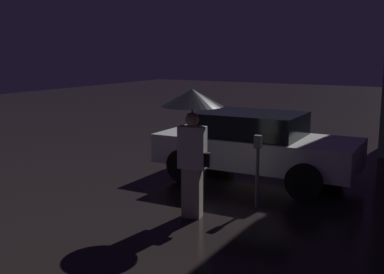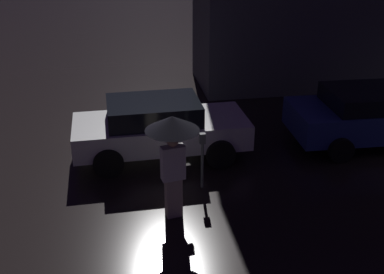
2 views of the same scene
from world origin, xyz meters
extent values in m
cube|color=silver|center=(-8.79, 1.53, 0.64)|extent=(4.11, 1.78, 0.59)
cube|color=black|center=(-8.96, 1.53, 1.17)|extent=(2.15, 1.54, 0.48)
cylinder|color=black|center=(-7.53, 2.38, 0.34)|extent=(0.68, 0.22, 0.68)
cylinder|color=black|center=(-7.53, 0.69, 0.34)|extent=(0.68, 0.22, 0.68)
cylinder|color=black|center=(-10.06, 2.38, 0.34)|extent=(0.68, 0.22, 0.68)
cylinder|color=black|center=(-10.06, 0.69, 0.34)|extent=(0.68, 0.22, 0.68)
cube|color=beige|center=(-8.84, -1.07, 0.40)|extent=(0.34, 0.25, 0.81)
cube|color=white|center=(-8.84, -1.07, 1.15)|extent=(0.47, 0.28, 0.67)
sphere|color=tan|center=(-8.84, -1.07, 1.59)|extent=(0.22, 0.22, 0.22)
cylinder|color=black|center=(-8.84, -1.07, 1.41)|extent=(0.02, 0.02, 0.79)
cone|color=black|center=(-8.84, -1.07, 1.94)|extent=(0.99, 0.99, 0.27)
cube|color=black|center=(-8.60, -1.07, 0.98)|extent=(0.18, 0.13, 0.22)
cylinder|color=#4C5154|center=(-8.11, -0.12, 0.52)|extent=(0.06, 0.06, 1.04)
cube|color=#4C5154|center=(-8.11, -0.12, 1.15)|extent=(0.12, 0.10, 0.22)
camera|label=1|loc=(-5.15, -7.55, 2.67)|focal=45.00mm
camera|label=2|loc=(-9.80, -8.85, 5.30)|focal=45.00mm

